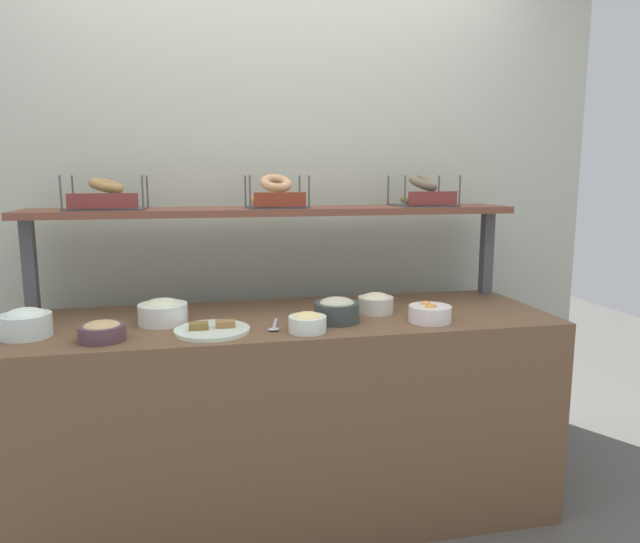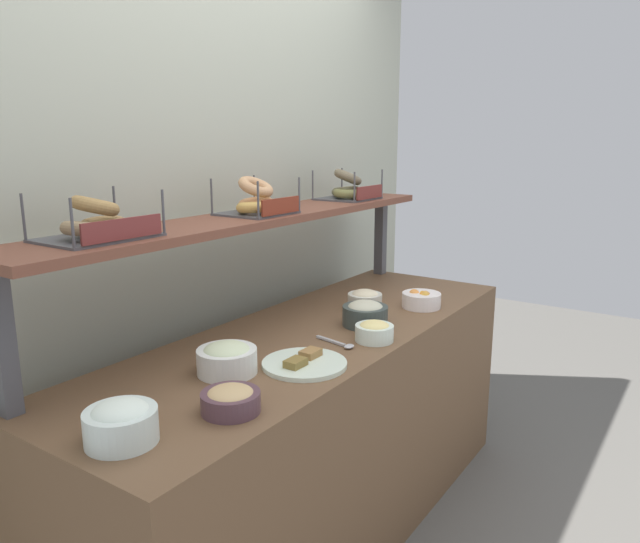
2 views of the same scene
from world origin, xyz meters
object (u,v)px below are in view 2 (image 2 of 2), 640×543
at_px(bowl_cream_cheese, 121,422).
at_px(bowl_scallion_spread, 227,358).
at_px(bowl_egg_salad, 374,331).
at_px(serving_spoon_near_plate, 341,344).
at_px(bagel_basket_poppy, 348,189).
at_px(bagel_basket_sesame, 256,202).
at_px(bowl_potato_salad, 365,300).
at_px(serving_plate_white, 304,363).
at_px(bagel_basket_everything, 97,224).
at_px(bowl_fruit_salad, 421,299).
at_px(bowl_hummus, 231,399).
at_px(bowl_tuna_salad, 365,313).

xyz_separation_m(bowl_cream_cheese, bowl_scallion_spread, (0.47, 0.09, -0.00)).
relative_size(bowl_egg_salad, serving_spoon_near_plate, 0.81).
height_order(bowl_egg_salad, bagel_basket_poppy, bagel_basket_poppy).
distance_m(bowl_cream_cheese, bagel_basket_sesame, 1.10).
relative_size(bowl_potato_salad, serving_plate_white, 0.53).
distance_m(serving_spoon_near_plate, bagel_basket_sesame, 0.65).
bearing_deg(bagel_basket_poppy, bowl_potato_salad, -137.82).
distance_m(bowl_cream_cheese, bagel_basket_everything, 0.62).
bearing_deg(bowl_cream_cheese, bowl_fruit_salad, -3.79).
xyz_separation_m(bowl_hummus, bagel_basket_poppy, (1.37, 0.47, 0.44)).
height_order(bowl_tuna_salad, bagel_basket_everything, bagel_basket_everything).
relative_size(bowl_tuna_salad, serving_spoon_near_plate, 1.03).
bearing_deg(bagel_basket_sesame, serving_spoon_near_plate, -99.30).
relative_size(bowl_egg_salad, bagel_basket_poppy, 0.51).
height_order(bowl_potato_salad, serving_spoon_near_plate, bowl_potato_salad).
bearing_deg(bowl_potato_salad, bowl_hummus, -169.56).
xyz_separation_m(bowl_fruit_salad, bowl_tuna_salad, (-0.36, 0.07, 0.01)).
bearing_deg(bagel_basket_everything, bagel_basket_sesame, -1.09).
bearing_deg(bowl_tuna_salad, bowl_egg_salad, -139.56).
distance_m(bowl_egg_salad, bowl_tuna_salad, 0.18).
xyz_separation_m(serving_spoon_near_plate, bagel_basket_everything, (-0.64, 0.45, 0.47)).
distance_m(bowl_scallion_spread, bowl_potato_salad, 0.86).
distance_m(bagel_basket_everything, bagel_basket_sesame, 0.71).
height_order(serving_plate_white, serving_spoon_near_plate, serving_plate_white).
height_order(serving_plate_white, bagel_basket_sesame, bagel_basket_sesame).
height_order(bowl_hummus, bowl_cream_cheese, bowl_cream_cheese).
xyz_separation_m(bowl_tuna_salad, serving_spoon_near_plate, (-0.25, -0.05, -0.04)).
bearing_deg(bowl_scallion_spread, bagel_basket_everything, 127.86).
relative_size(bowl_fruit_salad, bowl_cream_cheese, 0.94).
bearing_deg(serving_spoon_near_plate, bagel_basket_poppy, 30.20).
xyz_separation_m(bowl_cream_cheese, bagel_basket_sesame, (0.95, 0.36, 0.43)).
bearing_deg(bowl_egg_salad, bowl_scallion_spread, 156.18).
height_order(bowl_egg_salad, serving_plate_white, bowl_egg_salad).
bearing_deg(bowl_egg_salad, bowl_tuna_salad, 40.44).
bearing_deg(bowl_scallion_spread, bowl_tuna_salad, -9.65).
bearing_deg(bowl_hummus, bagel_basket_everything, 93.38).
xyz_separation_m(bowl_potato_salad, bowl_tuna_salad, (-0.20, -0.11, 0.01)).
height_order(serving_plate_white, bagel_basket_poppy, bagel_basket_poppy).
xyz_separation_m(bowl_fruit_salad, bagel_basket_poppy, (0.15, 0.47, 0.44)).
bearing_deg(serving_plate_white, bowl_egg_salad, -10.91).
distance_m(bowl_fruit_salad, bowl_cream_cheese, 1.50).
distance_m(serving_plate_white, serving_spoon_near_plate, 0.23).
xyz_separation_m(bowl_hummus, bowl_cream_cheese, (-0.27, 0.11, 0.02)).
distance_m(bowl_fruit_salad, bagel_basket_poppy, 0.66).
relative_size(bowl_cream_cheese, serving_spoon_near_plate, 1.02).
distance_m(bowl_egg_salad, serving_spoon_near_plate, 0.14).
bearing_deg(bowl_fruit_salad, bowl_hummus, -179.70).
distance_m(bowl_tuna_salad, serving_plate_white, 0.49).
distance_m(bowl_scallion_spread, serving_spoon_near_plate, 0.45).
bearing_deg(bagel_basket_poppy, serving_spoon_near_plate, -149.80).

